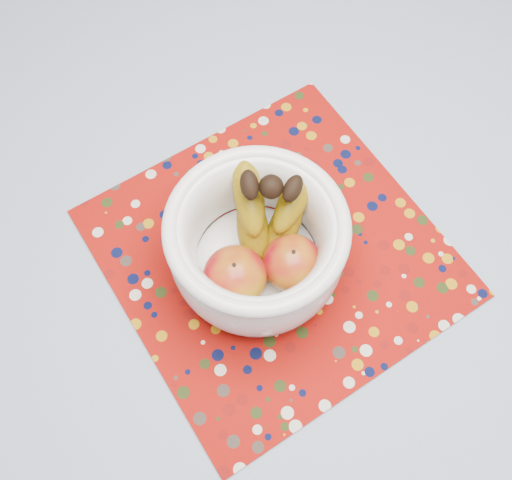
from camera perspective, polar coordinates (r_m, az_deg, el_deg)
The scene contains 4 objects.
table at distance 0.97m, azimuth 4.40°, elevation 1.51°, with size 1.20×1.20×0.75m.
tablecloth at distance 0.90m, azimuth 4.76°, elevation 3.84°, with size 1.32×1.32×0.01m, color #6383A5.
placemat at distance 0.85m, azimuth 1.73°, elevation -1.20°, with size 0.44×0.44×0.00m, color maroon.
fruit_bowl at distance 0.77m, azimuth 0.59°, elevation 0.04°, with size 0.24×0.23×0.17m.
Camera 1 is at (-0.15, -0.41, 1.54)m, focal length 42.00 mm.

